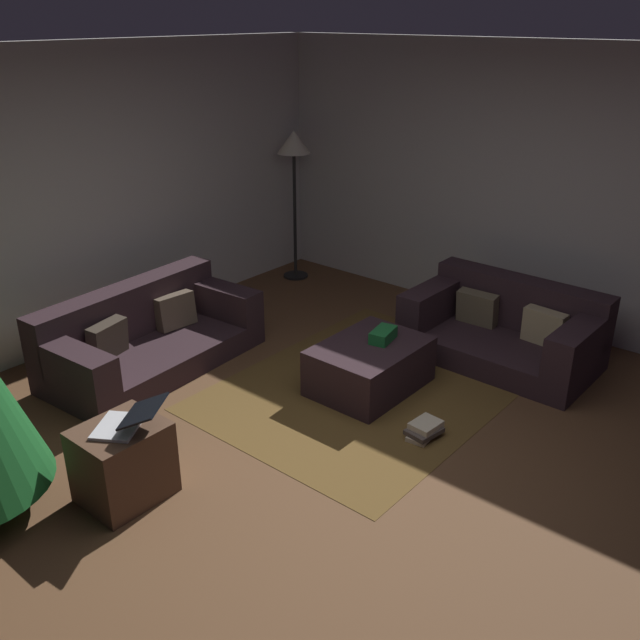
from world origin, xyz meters
TOP-DOWN VIEW (x-y plane):
  - ground_plane at (0.00, 0.00)m, footprint 6.40×6.40m
  - rear_partition at (0.00, 3.14)m, footprint 6.40×0.12m
  - corner_partition at (3.14, 0.00)m, footprint 0.12×6.40m
  - couch_left at (0.14, 2.25)m, footprint 1.91×1.01m
  - couch_right at (2.24, -0.06)m, footprint 0.93×1.60m
  - ottoman at (1.03, 0.52)m, footprint 0.93×0.68m
  - gift_box at (1.15, 0.49)m, footprint 0.28×0.19m
  - tv_remote at (1.24, 0.54)m, footprint 0.09×0.17m
  - side_table at (-1.08, 0.87)m, footprint 0.52×0.44m
  - laptop at (-1.05, 0.82)m, footprint 0.48×0.51m
  - book_stack at (0.70, -0.21)m, footprint 0.30×0.22m
  - corner_lamp at (2.58, 2.71)m, footprint 0.36×0.36m
  - area_rug at (1.03, 0.52)m, footprint 2.60×2.00m

SIDE VIEW (x-z plane):
  - ground_plane at x=0.00m, z-range 0.00..0.00m
  - area_rug at x=1.03m, z-range 0.00..0.01m
  - book_stack at x=0.70m, z-range 0.00..0.11m
  - ottoman at x=1.03m, z-range 0.00..0.39m
  - side_table at x=-1.08m, z-range 0.00..0.50m
  - couch_left at x=0.14m, z-range -0.08..0.59m
  - couch_right at x=2.24m, z-range -0.07..0.60m
  - tv_remote at x=1.24m, z-range 0.39..0.41m
  - gift_box at x=1.15m, z-range 0.39..0.48m
  - laptop at x=-1.05m, z-range 0.47..0.65m
  - rear_partition at x=0.00m, z-range 0.00..2.60m
  - corner_partition at x=3.14m, z-range 0.00..2.60m
  - corner_lamp at x=2.58m, z-range 0.58..2.23m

